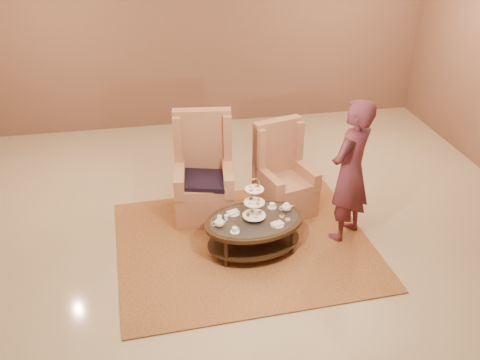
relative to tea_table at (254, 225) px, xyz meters
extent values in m
plane|color=#C1B28F|center=(-0.06, 0.06, -0.36)|extent=(8.00, 8.00, 0.00)
cube|color=silver|center=(-0.06, 0.06, -0.36)|extent=(8.00, 8.00, 0.02)
cube|color=brown|center=(-0.06, 4.06, 1.39)|extent=(8.00, 0.04, 3.50)
cube|color=#AA753C|center=(-0.09, 0.13, -0.36)|extent=(3.18, 2.69, 0.02)
cylinder|color=black|center=(-0.38, -0.27, -0.17)|extent=(0.06, 0.06, 0.39)
cylinder|color=black|center=(0.44, -0.16, -0.17)|extent=(0.06, 0.06, 0.39)
cylinder|color=black|center=(-0.44, 0.16, -0.17)|extent=(0.06, 0.06, 0.39)
cylinder|color=black|center=(0.38, 0.27, -0.17)|extent=(0.06, 0.06, 0.39)
cylinder|color=silver|center=(0.00, 0.00, 0.33)|extent=(0.01, 0.01, 0.49)
torus|color=silver|center=(0.00, 0.00, 0.57)|extent=(0.13, 0.02, 0.13)
cylinder|color=white|center=(0.00, 0.00, 0.14)|extent=(0.31, 0.31, 0.01)
cylinder|color=white|center=(0.00, 0.00, 0.32)|extent=(0.28, 0.28, 0.01)
cylinder|color=white|center=(0.00, 0.00, 0.50)|extent=(0.24, 0.24, 0.01)
cylinder|color=#BD6164|center=(0.08, 0.01, 0.16)|extent=(0.04, 0.04, 0.03)
cylinder|color=tan|center=(-0.01, 0.07, 0.16)|extent=(0.04, 0.04, 0.03)
cylinder|color=brown|center=(-0.07, -0.01, 0.16)|extent=(0.04, 0.04, 0.03)
cylinder|color=#EFE4CB|center=(0.01, -0.08, 0.16)|extent=(0.04, 0.04, 0.03)
ellipsoid|color=tan|center=(0.06, 0.03, 0.34)|extent=(0.05, 0.05, 0.03)
ellipsoid|color=brown|center=(-0.03, 0.06, 0.34)|extent=(0.05, 0.05, 0.03)
ellipsoid|color=#EFE4CB|center=(-0.06, -0.03, 0.34)|extent=(0.05, 0.05, 0.03)
ellipsoid|color=#BD6164|center=(0.03, -0.06, 0.34)|extent=(0.05, 0.05, 0.03)
cube|color=brown|center=(0.04, 0.04, 0.51)|extent=(0.05, 0.03, 0.02)
cube|color=#EFE4CB|center=(-0.04, 0.04, 0.51)|extent=(0.05, 0.03, 0.02)
cube|color=#BD6164|center=(-0.04, -0.04, 0.51)|extent=(0.05, 0.03, 0.02)
cube|color=tan|center=(0.04, -0.04, 0.51)|extent=(0.05, 0.03, 0.02)
ellipsoid|color=white|center=(-0.43, -0.08, 0.14)|extent=(0.13, 0.13, 0.09)
cylinder|color=white|center=(-0.43, -0.08, 0.19)|extent=(0.06, 0.06, 0.01)
sphere|color=white|center=(-0.43, -0.08, 0.20)|extent=(0.02, 0.02, 0.02)
cone|color=white|center=(-0.35, -0.07, 0.14)|extent=(0.07, 0.03, 0.05)
torus|color=white|center=(-0.48, -0.08, 0.14)|extent=(0.07, 0.02, 0.07)
ellipsoid|color=white|center=(0.42, 0.10, 0.14)|extent=(0.13, 0.13, 0.09)
cylinder|color=white|center=(0.42, 0.10, 0.19)|extent=(0.06, 0.06, 0.01)
sphere|color=white|center=(0.42, 0.10, 0.20)|extent=(0.02, 0.02, 0.02)
cone|color=white|center=(0.50, 0.11, 0.14)|extent=(0.07, 0.03, 0.05)
torus|color=white|center=(0.36, 0.10, 0.14)|extent=(0.07, 0.02, 0.07)
cylinder|color=white|center=(-0.27, -0.21, 0.09)|extent=(0.12, 0.12, 0.01)
cylinder|color=white|center=(-0.27, -0.21, 0.12)|extent=(0.07, 0.07, 0.05)
torus|color=white|center=(-0.23, -0.21, 0.12)|extent=(0.04, 0.01, 0.04)
cylinder|color=white|center=(0.27, 0.21, 0.09)|extent=(0.12, 0.12, 0.01)
cylinder|color=white|center=(0.27, 0.21, 0.12)|extent=(0.07, 0.07, 0.05)
torus|color=white|center=(0.31, 0.22, 0.12)|extent=(0.04, 0.01, 0.04)
cylinder|color=white|center=(-0.22, 0.17, 0.09)|extent=(0.18, 0.18, 0.01)
cube|color=beige|center=(-0.22, 0.17, 0.10)|extent=(0.16, 0.14, 0.02)
cylinder|color=white|center=(0.24, -0.17, 0.09)|extent=(0.18, 0.18, 0.01)
cube|color=beige|center=(0.24, -0.17, 0.10)|extent=(0.16, 0.14, 0.02)
cylinder|color=white|center=(-0.32, 0.06, 0.11)|extent=(0.05, 0.05, 0.06)
cylinder|color=white|center=(0.39, -0.09, 0.09)|extent=(0.06, 0.06, 0.01)
cylinder|color=#BD6164|center=(0.39, -0.09, 0.10)|extent=(0.04, 0.04, 0.01)
cylinder|color=white|center=(0.34, -0.01, 0.09)|extent=(0.06, 0.06, 0.01)
cylinder|color=brown|center=(0.34, -0.01, 0.10)|extent=(0.04, 0.04, 0.01)
cylinder|color=white|center=(-0.39, 0.13, 0.09)|extent=(0.06, 0.06, 0.01)
cylinder|color=#EFE4CB|center=(-0.39, 0.13, 0.10)|extent=(0.04, 0.04, 0.01)
cube|color=tan|center=(-0.48, 0.89, -0.14)|extent=(0.83, 0.83, 0.45)
cube|color=tan|center=(-0.48, 0.84, 0.14)|extent=(0.71, 0.71, 0.11)
cube|color=tan|center=(-0.44, 1.20, 0.33)|extent=(0.76, 0.24, 1.39)
cube|color=tan|center=(-0.76, 1.20, 0.65)|extent=(0.13, 0.25, 0.64)
cube|color=tan|center=(-0.13, 1.12, 0.65)|extent=(0.13, 0.25, 0.64)
cube|color=tan|center=(-0.79, 0.88, 0.23)|extent=(0.21, 0.69, 0.28)
cube|color=tan|center=(-0.17, 0.80, 0.23)|extent=(0.21, 0.69, 0.28)
cube|color=black|center=(-0.49, 0.81, 0.21)|extent=(0.71, 0.67, 0.06)
cube|color=tan|center=(0.60, 0.80, -0.17)|extent=(0.82, 0.82, 0.40)
cube|color=tan|center=(0.62, 0.75, 0.08)|extent=(0.69, 0.69, 0.09)
cube|color=tan|center=(0.53, 1.06, 0.25)|extent=(0.68, 0.30, 1.23)
cube|color=tan|center=(0.27, 0.95, 0.54)|extent=(0.15, 0.23, 0.57)
cube|color=tan|center=(0.81, 1.10, 0.54)|extent=(0.15, 0.23, 0.57)
cube|color=tan|center=(0.35, 0.68, 0.16)|extent=(0.27, 0.61, 0.25)
cube|color=tan|center=(0.88, 0.83, 0.16)|extent=(0.27, 0.61, 0.25)
imported|color=#572531|center=(1.19, 0.10, 0.55)|extent=(0.79, 0.75, 1.82)
camera|label=1|loc=(-1.14, -5.15, 3.57)|focal=40.00mm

